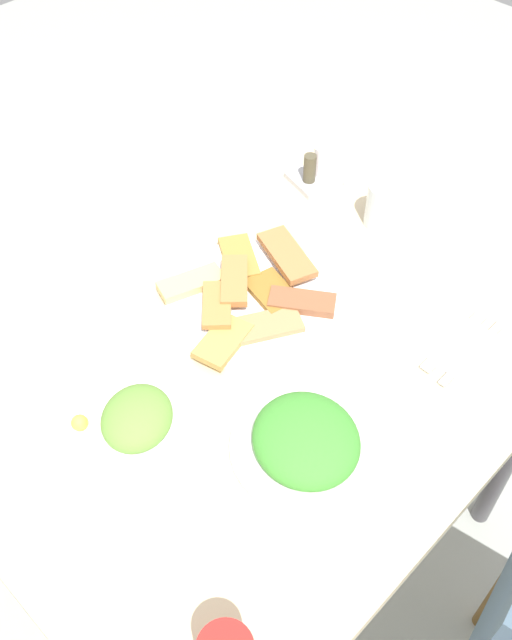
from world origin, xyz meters
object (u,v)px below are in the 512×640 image
Objects in this scene: pide_platter at (251,296)px; salad_plate_rice at (137,421)px; spoon at (472,352)px; dining_table at (258,385)px; fork at (454,341)px; condiment_caddy at (314,172)px; salad_plate_greens at (306,441)px; paper_napkin at (463,348)px; drinking_glass at (384,205)px.

salad_plate_rice is at bearing 11.24° from pide_platter.
pide_platter is 1.78× the size of spoon.
fork reaches higher than dining_table.
salad_plate_rice is at bearing -6.84° from dining_table.
spoon is (0.00, 0.04, 0.00)m from fork.
pide_platter reaches higher than spoon.
fork and spoon have the same top height.
dining_table is at bearing 30.23° from condiment_caddy.
condiment_caddy reaches higher than salad_plate_greens.
salad_plate_greens is at bearing 64.90° from dining_table.
spoon reaches higher than paper_napkin.
drinking_glass reaches higher than pide_platter.
paper_napkin is at bearing -90.61° from spoon.
paper_napkin is (0.16, 0.30, -0.05)m from drinking_glass.
salad_plate_rice is at bearing -27.50° from fork.
dining_table is 0.36m from paper_napkin.
spoon is (0.00, 0.02, 0.00)m from paper_napkin.
salad_plate_rice is 0.68m from condiment_caddy.
dining_table is 11.10× the size of drinking_glass.
salad_plate_rice is 0.56m from paper_napkin.
salad_plate_rice is 2.29× the size of drinking_glass.
fork is (-0.49, 0.25, -0.01)m from salad_plate_rice.
spoon is at bearing 166.89° from salad_plate_greens.
spoon is at bearing 90.00° from paper_napkin.
condiment_caddy reaches higher than dining_table.
drinking_glass is (-0.33, 0.03, 0.03)m from pide_platter.
dining_table is at bearing -47.06° from spoon.
salad_plate_greens is 1.07× the size of salad_plate_rice.
fork is at bearing -90.61° from spoon.
drinking_glass is 0.32m from fork.
paper_napkin is at bearing 135.61° from dining_table.
drinking_glass reaches higher than spoon.
paper_napkin is at bearing 117.52° from pide_platter.
dining_table is 0.27m from salad_plate_rice.
salad_plate_rice is 0.55m from fork.
fork is at bearing -90.00° from paper_napkin.
drinking_glass reaches higher than paper_napkin.
drinking_glass is 0.75× the size of paper_napkin.
drinking_glass is 0.34m from paper_napkin.
fork is (0.00, -0.02, 0.00)m from paper_napkin.
salad_plate_greens is 2.46× the size of drinking_glass.
fork is (-0.25, 0.22, 0.10)m from dining_table.
salad_plate_rice reaches higher than paper_napkin.
pide_platter is 1.52× the size of salad_plate_rice.
paper_napkin is (-0.49, 0.27, -0.02)m from salad_plate_rice.
dining_table is 4.85× the size of salad_plate_rice.
salad_plate_greens is 0.34m from spoon.
fork is at bearing 152.51° from salad_plate_rice.
salad_plate_rice reaches higher than fork.
paper_napkin reaches higher than dining_table.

